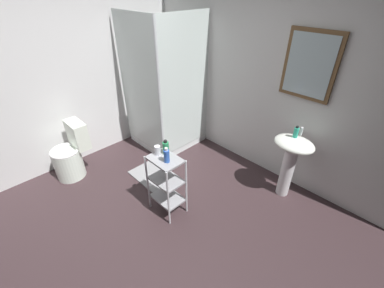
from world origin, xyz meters
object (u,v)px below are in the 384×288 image
at_px(shower_stall, 166,119).
at_px(body_wash_bottle_green, 166,148).
at_px(toilet, 71,155).
at_px(bath_mat, 152,176).
at_px(hand_soap_bottle, 296,132).
at_px(storage_cart, 167,181).
at_px(rinse_cup, 158,150).
at_px(pedestal_sink, 291,156).
at_px(shampoo_bottle_blue, 167,156).

distance_m(shower_stall, body_wash_bottle_green, 1.40).
xyz_separation_m(toilet, bath_mat, (0.79, 0.73, -0.31)).
bearing_deg(hand_soap_bottle, body_wash_bottle_green, -125.92).
relative_size(storage_cart, rinse_cup, 7.20).
relative_size(toilet, storage_cart, 1.03).
xyz_separation_m(pedestal_sink, hand_soap_bottle, (-0.02, 0.04, 0.29)).
relative_size(shower_stall, shampoo_bottle_blue, 11.84).
height_order(pedestal_sink, storage_cart, pedestal_sink).
distance_m(storage_cart, hand_soap_bottle, 1.55).
bearing_deg(shampoo_bottle_blue, bath_mat, 160.94).
relative_size(hand_soap_bottle, bath_mat, 0.24).
bearing_deg(bath_mat, pedestal_sink, 34.90).
height_order(pedestal_sink, hand_soap_bottle, hand_soap_bottle).
relative_size(storage_cart, bath_mat, 1.23).
bearing_deg(rinse_cup, toilet, -158.73).
relative_size(toilet, body_wash_bottle_green, 4.67).
bearing_deg(bath_mat, toilet, -137.58).
relative_size(pedestal_sink, storage_cart, 1.09).
xyz_separation_m(storage_cart, shampoo_bottle_blue, (0.06, -0.02, 0.38)).
height_order(shampoo_bottle_blue, rinse_cup, shampoo_bottle_blue).
relative_size(pedestal_sink, rinse_cup, 7.88).
xyz_separation_m(pedestal_sink, storage_cart, (-0.81, -1.22, -0.14)).
bearing_deg(pedestal_sink, shower_stall, -171.19).
distance_m(shampoo_bottle_blue, rinse_cup, 0.17).
bearing_deg(rinse_cup, shower_stall, 137.51).
bearing_deg(bath_mat, hand_soap_bottle, 36.33).
height_order(body_wash_bottle_green, bath_mat, body_wash_bottle_green).
bearing_deg(toilet, shampoo_bottle_blue, 18.46).
xyz_separation_m(toilet, storage_cart, (1.42, 0.51, 0.12)).
height_order(pedestal_sink, rinse_cup, rinse_cup).
distance_m(toilet, body_wash_bottle_green, 1.55).
height_order(shampoo_bottle_blue, body_wash_bottle_green, shampoo_bottle_blue).
height_order(shower_stall, body_wash_bottle_green, shower_stall).
height_order(storage_cart, bath_mat, storage_cart).
xyz_separation_m(pedestal_sink, bath_mat, (-1.44, -1.00, -0.57)).
bearing_deg(rinse_cup, storage_cart, 1.14).
bearing_deg(rinse_cup, pedestal_sink, 52.75).
bearing_deg(shampoo_bottle_blue, hand_soap_bottle, 60.04).
height_order(shower_stall, rinse_cup, shower_stall).
xyz_separation_m(shampoo_bottle_blue, body_wash_bottle_green, (-0.12, 0.09, -0.00)).
relative_size(shower_stall, toilet, 2.63).
bearing_deg(body_wash_bottle_green, hand_soap_bottle, 54.08).
distance_m(shower_stall, shampoo_bottle_blue, 1.54).
height_order(shower_stall, bath_mat, shower_stall).
distance_m(shower_stall, pedestal_sink, 1.96).
xyz_separation_m(hand_soap_bottle, shampoo_bottle_blue, (-0.73, -1.27, -0.06)).
xyz_separation_m(shower_stall, body_wash_bottle_green, (1.05, -0.85, 0.35)).
bearing_deg(shower_stall, shampoo_bottle_blue, -38.52).
bearing_deg(pedestal_sink, toilet, -142.24).
xyz_separation_m(pedestal_sink, rinse_cup, (-0.93, -1.22, 0.21)).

